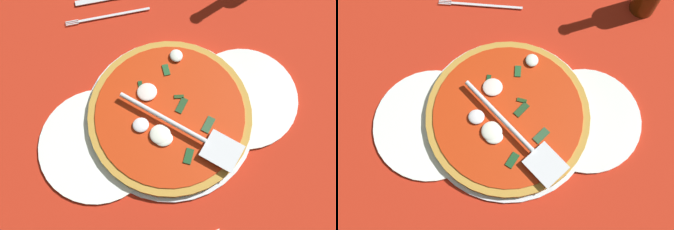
# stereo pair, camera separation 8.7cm
# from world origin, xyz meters

# --- Properties ---
(ground_plane) EXTENTS (0.99, 0.99, 0.01)m
(ground_plane) POSITION_xyz_m (0.00, 0.00, -0.00)
(ground_plane) COLOR #B62614
(checker_pattern) EXTENTS (0.99, 0.99, 0.00)m
(checker_pattern) POSITION_xyz_m (0.00, 0.00, 0.00)
(checker_pattern) COLOR silver
(checker_pattern) RESTS_ON ground_plane
(pizza_pan) EXTENTS (0.37, 0.37, 0.01)m
(pizza_pan) POSITION_xyz_m (0.00, 0.01, 0.01)
(pizza_pan) COLOR silver
(pizza_pan) RESTS_ON ground_plane
(dinner_plate_left) EXTENTS (0.24, 0.24, 0.01)m
(dinner_plate_left) POSITION_xyz_m (-0.17, 0.01, 0.01)
(dinner_plate_left) COLOR silver
(dinner_plate_left) RESTS_ON ground_plane
(dinner_plate_right) EXTENTS (0.25, 0.25, 0.01)m
(dinner_plate_right) POSITION_xyz_m (0.16, 0.03, 0.01)
(dinner_plate_right) COLOR white
(dinner_plate_right) RESTS_ON ground_plane
(pizza) EXTENTS (0.35, 0.35, 0.03)m
(pizza) POSITION_xyz_m (0.00, 0.01, 0.02)
(pizza) COLOR #BE8A35
(pizza) RESTS_ON pizza_pan
(pizza_server) EXTENTS (0.22, 0.22, 0.01)m
(pizza_server) POSITION_xyz_m (-0.02, 0.06, 0.04)
(pizza_server) COLOR silver
(pizza_server) RESTS_ON pizza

